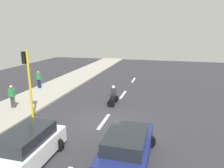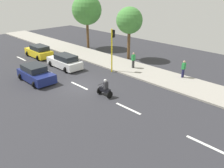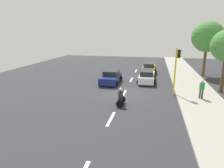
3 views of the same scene
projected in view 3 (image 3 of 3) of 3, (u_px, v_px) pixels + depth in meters
name	position (u px, v px, depth m)	size (l,w,h in m)	color
ground_plane	(124.00, 94.00, 19.45)	(40.00, 60.00, 0.10)	#2D2D33
sidewalk	(199.00, 98.00, 17.97)	(4.00, 60.00, 0.15)	#9E998E
lane_stripe_north	(111.00, 119.00, 13.77)	(0.20, 2.40, 0.01)	white
lane_stripe_mid	(124.00, 93.00, 19.43)	(0.20, 2.40, 0.01)	white
lane_stripe_south	(131.00, 80.00, 25.10)	(0.20, 2.40, 0.01)	white
lane_stripe_far_south	(136.00, 71.00, 30.76)	(0.20, 2.40, 0.01)	white
car_dark_blue	(111.00, 77.00, 23.31)	(2.35, 4.20, 1.52)	navy
car_white	(147.00, 76.00, 23.76)	(2.20, 4.52, 1.52)	white
car_yellow_cab	(149.00, 68.00, 29.31)	(2.24, 4.18, 1.52)	yellow
motorcycle	(121.00, 98.00, 16.18)	(0.60, 1.30, 1.53)	black
pedestrian_by_tree	(202.00, 89.00, 17.38)	(0.40, 0.24, 1.69)	#3F3F3F
traffic_light_corner	(177.00, 65.00, 18.26)	(0.49, 0.24, 4.50)	yellow
street_tree_center	(207.00, 37.00, 26.00)	(4.12, 4.12, 7.43)	brown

